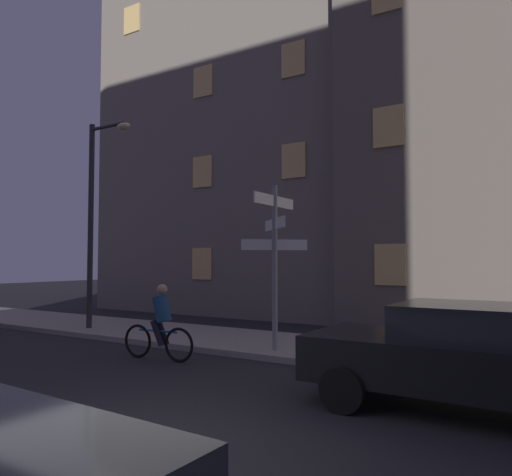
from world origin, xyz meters
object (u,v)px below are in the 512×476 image
object	(u,v)px
signpost	(275,249)
car_far_oncoming	(469,355)
cyclist	(160,325)
street_lamp	(96,206)

from	to	relation	value
signpost	car_far_oncoming	size ratio (longest dim) A/B	0.82
signpost	car_far_oncoming	xyz separation A→B (m)	(4.24, -2.02, -1.56)
signpost	cyclist	world-z (taller)	signpost
car_far_oncoming	cyclist	world-z (taller)	cyclist
signpost	car_far_oncoming	distance (m)	4.95
signpost	street_lamp	bearing A→B (deg)	177.90
signpost	cyclist	size ratio (longest dim) A/B	2.01
car_far_oncoming	signpost	bearing A→B (deg)	154.51
street_lamp	car_far_oncoming	bearing A→B (deg)	-12.16
car_far_oncoming	cyclist	distance (m)	6.16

